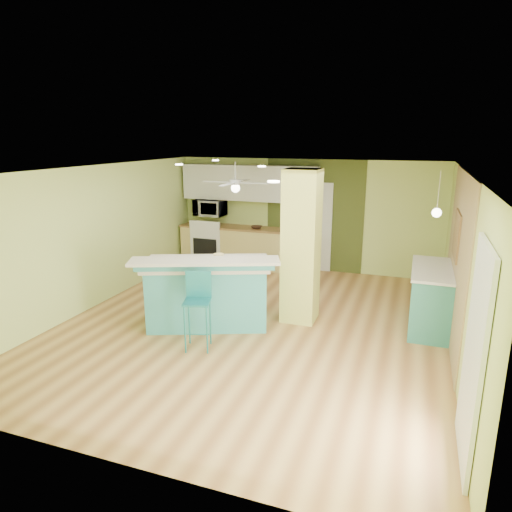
# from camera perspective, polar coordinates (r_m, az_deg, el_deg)

# --- Properties ---
(floor) EXTENTS (6.00, 7.00, 0.01)m
(floor) POSITION_cam_1_polar(r_m,az_deg,el_deg) (7.55, -0.37, -8.60)
(floor) COLOR #996335
(floor) RESTS_ON ground
(ceiling) EXTENTS (6.00, 7.00, 0.01)m
(ceiling) POSITION_cam_1_polar(r_m,az_deg,el_deg) (6.94, -0.40, 10.77)
(ceiling) COLOR white
(ceiling) RESTS_ON wall_back
(wall_back) EXTENTS (6.00, 0.01, 2.50)m
(wall_back) POSITION_cam_1_polar(r_m,az_deg,el_deg) (10.44, 6.24, 5.09)
(wall_back) COLOR #C9DF77
(wall_back) RESTS_ON floor
(wall_front) EXTENTS (6.00, 0.01, 2.50)m
(wall_front) POSITION_cam_1_polar(r_m,az_deg,el_deg) (4.20, -17.24, -10.37)
(wall_front) COLOR #C9DF77
(wall_front) RESTS_ON floor
(wall_left) EXTENTS (0.01, 7.00, 2.50)m
(wall_left) POSITION_cam_1_polar(r_m,az_deg,el_deg) (8.62, -19.52, 2.27)
(wall_left) COLOR #C9DF77
(wall_left) RESTS_ON floor
(wall_right) EXTENTS (0.01, 7.00, 2.50)m
(wall_right) POSITION_cam_1_polar(r_m,az_deg,el_deg) (6.77, 24.29, -1.46)
(wall_right) COLOR #C9DF77
(wall_right) RESTS_ON floor
(wood_panel) EXTENTS (0.02, 3.40, 2.50)m
(wood_panel) POSITION_cam_1_polar(r_m,az_deg,el_deg) (7.34, 23.84, -0.21)
(wood_panel) COLOR #937B54
(wood_panel) RESTS_ON floor
(olive_accent) EXTENTS (2.20, 0.02, 2.50)m
(olive_accent) POSITION_cam_1_polar(r_m,az_deg,el_deg) (10.38, 7.29, 5.00)
(olive_accent) COLOR #475321
(olive_accent) RESTS_ON floor
(interior_door) EXTENTS (0.82, 0.05, 2.00)m
(interior_door) POSITION_cam_1_polar(r_m,az_deg,el_deg) (10.40, 7.22, 3.62)
(interior_door) COLOR silver
(interior_door) RESTS_ON floor
(french_door) EXTENTS (0.04, 1.08, 2.10)m
(french_door) POSITION_cam_1_polar(r_m,az_deg,el_deg) (4.67, 25.56, -11.30)
(french_door) COLOR white
(french_door) RESTS_ON floor
(column) EXTENTS (0.55, 0.55, 2.50)m
(column) POSITION_cam_1_polar(r_m,az_deg,el_deg) (7.42, 5.66, 1.15)
(column) COLOR #D2D562
(column) RESTS_ON floor
(kitchen_run) EXTENTS (3.25, 0.63, 0.94)m
(kitchen_run) POSITION_cam_1_polar(r_m,az_deg,el_deg) (10.68, -1.06, 1.13)
(kitchen_run) COLOR #E1CA76
(kitchen_run) RESTS_ON floor
(stove) EXTENTS (0.76, 0.66, 1.08)m
(stove) POSITION_cam_1_polar(r_m,az_deg,el_deg) (11.04, -5.69, 1.45)
(stove) COLOR white
(stove) RESTS_ON floor
(upper_cabinets) EXTENTS (3.20, 0.34, 0.80)m
(upper_cabinets) POSITION_cam_1_polar(r_m,az_deg,el_deg) (10.54, -0.86, 9.11)
(upper_cabinets) COLOR white
(upper_cabinets) RESTS_ON wall_back
(microwave) EXTENTS (0.70, 0.48, 0.39)m
(microwave) POSITION_cam_1_polar(r_m,az_deg,el_deg) (10.88, -5.79, 6.03)
(microwave) COLOR white
(microwave) RESTS_ON wall_back
(ceiling_fan) EXTENTS (1.41, 1.41, 0.61)m
(ceiling_fan) POSITION_cam_1_polar(r_m,az_deg,el_deg) (9.24, -2.59, 9.09)
(ceiling_fan) COLOR silver
(ceiling_fan) RESTS_ON ceiling
(pendant_lamp) EXTENTS (0.14, 0.14, 0.69)m
(pendant_lamp) POSITION_cam_1_polar(r_m,az_deg,el_deg) (7.35, 21.65, 5.08)
(pendant_lamp) COLOR white
(pendant_lamp) RESTS_ON ceiling
(wall_decor) EXTENTS (0.03, 0.90, 0.70)m
(wall_decor) POSITION_cam_1_polar(r_m,az_deg,el_deg) (7.47, 23.81, 2.40)
(wall_decor) COLOR brown
(wall_decor) RESTS_ON wood_panel
(peninsula) EXTENTS (2.40, 1.88, 1.20)m
(peninsula) POSITION_cam_1_polar(r_m,az_deg,el_deg) (7.44, -6.08, -4.41)
(peninsula) COLOR teal
(peninsula) RESTS_ON floor
(bar_stool) EXTENTS (0.46, 0.46, 1.12)m
(bar_stool) POSITION_cam_1_polar(r_m,az_deg,el_deg) (6.59, -7.28, -5.22)
(bar_stool) COLOR teal
(bar_stool) RESTS_ON floor
(side_counter) EXTENTS (0.65, 1.53, 0.99)m
(side_counter) POSITION_cam_1_polar(r_m,az_deg,el_deg) (7.80, 21.03, -4.90)
(side_counter) COLOR teal
(side_counter) RESTS_ON floor
(fruit_bowl) EXTENTS (0.30, 0.30, 0.06)m
(fruit_bowl) POSITION_cam_1_polar(r_m,az_deg,el_deg) (10.41, 0.07, 3.59)
(fruit_bowl) COLOR #372116
(fruit_bowl) RESTS_ON kitchen_run
(canister) EXTENTS (0.17, 0.17, 0.16)m
(canister) POSITION_cam_1_polar(r_m,az_deg,el_deg) (7.20, -4.70, -0.33)
(canister) COLOR yellow
(canister) RESTS_ON peninsula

